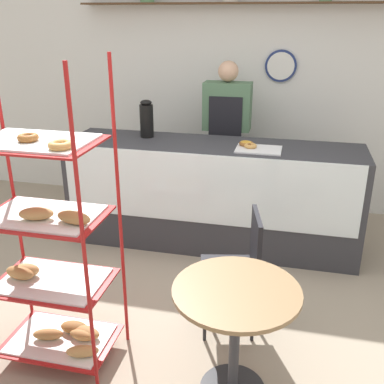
# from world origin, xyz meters

# --- Properties ---
(ground_plane) EXTENTS (14.00, 14.00, 0.00)m
(ground_plane) POSITION_xyz_m (0.00, 0.00, 0.00)
(ground_plane) COLOR gray
(back_wall) EXTENTS (10.00, 0.30, 2.70)m
(back_wall) POSITION_xyz_m (0.00, 2.35, 1.36)
(back_wall) COLOR white
(back_wall) RESTS_ON ground_plane
(display_counter) EXTENTS (2.69, 0.67, 0.98)m
(display_counter) POSITION_xyz_m (0.00, 1.25, 0.49)
(display_counter) COLOR #333338
(display_counter) RESTS_ON ground_plane
(pastry_rack) EXTENTS (0.74, 0.51, 1.89)m
(pastry_rack) POSITION_xyz_m (-0.63, -0.52, 0.74)
(pastry_rack) COLOR #A51919
(pastry_rack) RESTS_ON ground_plane
(person_worker) EXTENTS (0.47, 0.23, 1.66)m
(person_worker) POSITION_xyz_m (0.03, 1.86, 0.90)
(person_worker) COLOR #282833
(person_worker) RESTS_ON ground_plane
(cafe_table) EXTENTS (0.70, 0.70, 0.71)m
(cafe_table) POSITION_xyz_m (0.48, -0.55, 0.53)
(cafe_table) COLOR #262628
(cafe_table) RESTS_ON ground_plane
(cafe_chair) EXTENTS (0.45, 0.45, 0.87)m
(cafe_chair) POSITION_xyz_m (0.43, 0.05, 0.53)
(cafe_chair) COLOR black
(cafe_chair) RESTS_ON ground_plane
(coffee_carafe) EXTENTS (0.13, 0.13, 0.35)m
(coffee_carafe) POSITION_xyz_m (-0.66, 1.37, 1.16)
(coffee_carafe) COLOR black
(coffee_carafe) RESTS_ON display_counter
(donut_tray_counter) EXTENTS (0.39, 0.29, 0.05)m
(donut_tray_counter) POSITION_xyz_m (0.37, 1.19, 1.00)
(donut_tray_counter) COLOR silver
(donut_tray_counter) RESTS_ON display_counter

